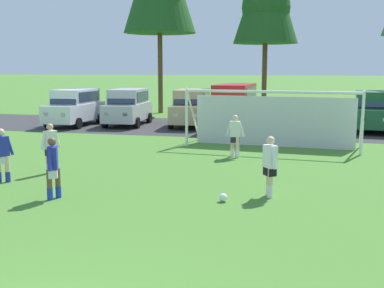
{
  "coord_description": "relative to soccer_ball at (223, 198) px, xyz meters",
  "views": [
    {
      "loc": [
        3.32,
        -4.53,
        3.43
      ],
      "look_at": [
        -0.17,
        9.98,
        1.04
      ],
      "focal_mm": 44.79,
      "sensor_mm": 36.0,
      "label": 1
    }
  ],
  "objects": [
    {
      "name": "parking_lot_strip",
      "position": [
        -1.3,
        15.32,
        -0.11
      ],
      "size": [
        52.0,
        8.4,
        0.01
      ],
      "primitive_type": "cube",
      "color": "#333335",
      "rests_on": "ground"
    },
    {
      "name": "soccer_goal",
      "position": [
        0.59,
        9.03,
        1.18
      ],
      "size": [
        7.54,
        2.5,
        2.57
      ],
      "color": "white",
      "rests_on": "ground"
    },
    {
      "name": "parked_car_slot_center_right",
      "position": [
        1.91,
        16.08,
        0.77
      ],
      "size": [
        2.2,
        4.28,
        1.72
      ],
      "color": "maroon",
      "rests_on": "ground"
    },
    {
      "name": "player_winger_right",
      "position": [
        -6.09,
        2.09,
        0.71
      ],
      "size": [
        0.44,
        0.68,
        1.64
      ],
      "color": "tan",
      "rests_on": "ground"
    },
    {
      "name": "soccer_ball",
      "position": [
        0.0,
        0.0,
        0.0
      ],
      "size": [
        0.22,
        0.22,
        0.22
      ],
      "color": "white",
      "rests_on": "ground"
    },
    {
      "name": "parked_car_slot_center",
      "position": [
        -1.91,
        14.63,
        1.23
      ],
      "size": [
        2.33,
        4.87,
        2.52
      ],
      "color": "red",
      "rests_on": "ground"
    },
    {
      "name": "parked_car_slot_right",
      "position": [
        5.52,
        15.75,
        1.0
      ],
      "size": [
        2.39,
        4.73,
        2.16
      ],
      "color": "#194C2D",
      "rests_on": "ground"
    },
    {
      "name": "parked_car_slot_center_left",
      "position": [
        -4.59,
        15.57,
        1.0
      ],
      "size": [
        2.41,
        4.73,
        2.16
      ],
      "color": "tan",
      "rests_on": "ground"
    },
    {
      "name": "player_defender_far",
      "position": [
        -4.4,
        -0.76,
        0.71
      ],
      "size": [
        0.37,
        0.74,
        1.64
      ],
      "color": "brown",
      "rests_on": "ground"
    },
    {
      "name": "player_midfield_center",
      "position": [
        1.12,
        0.79,
        0.71
      ],
      "size": [
        0.45,
        0.68,
        1.64
      ],
      "color": "beige",
      "rests_on": "ground"
    },
    {
      "name": "parked_car_slot_far_left",
      "position": [
        -11.44,
        14.23,
        1.0
      ],
      "size": [
        2.18,
        4.62,
        2.16
      ],
      "color": "silver",
      "rests_on": "ground"
    },
    {
      "name": "player_winger_left",
      "position": [
        -6.83,
        0.55,
        0.71
      ],
      "size": [
        0.47,
        0.66,
        1.64
      ],
      "color": "beige",
      "rests_on": "ground"
    },
    {
      "name": "parked_car_slot_left",
      "position": [
        -8.43,
        15.18,
        1.0
      ],
      "size": [
        2.41,
        4.74,
        2.16
      ],
      "color": "#B2B2BC",
      "rests_on": "ground"
    },
    {
      "name": "ground_plane",
      "position": [
        -1.3,
        7.69,
        -0.11
      ],
      "size": [
        400.0,
        400.0,
        0.0
      ],
      "primitive_type": "plane",
      "color": "#477A2D"
    },
    {
      "name": "player_striker_near",
      "position": [
        -0.63,
        6.27,
        0.71
      ],
      "size": [
        0.74,
        0.29,
        1.64
      ],
      "color": "beige",
      "rests_on": "ground"
    }
  ]
}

